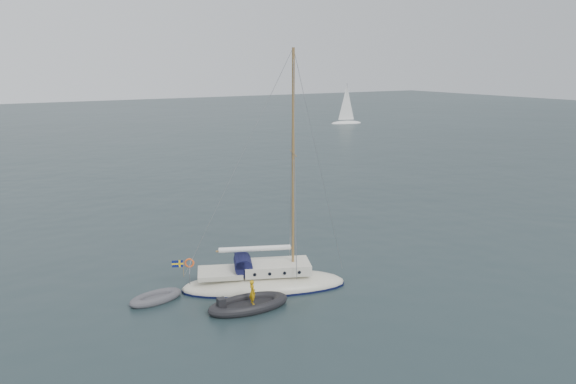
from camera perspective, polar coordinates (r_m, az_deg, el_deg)
ground at (r=32.10m, az=-0.94°, el=-7.65°), size 300.00×300.00×0.00m
sailboat at (r=29.00m, az=-2.43°, el=-7.96°), size 8.84×2.65×12.59m
dinghy at (r=28.49m, az=-13.28°, el=-10.42°), size 2.72×1.23×0.39m
rib at (r=27.02m, az=-4.07°, el=-11.28°), size 4.01×1.82×1.40m
distant_yacht_b at (r=107.21m, az=5.96°, el=8.73°), size 6.02×3.21×7.97m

